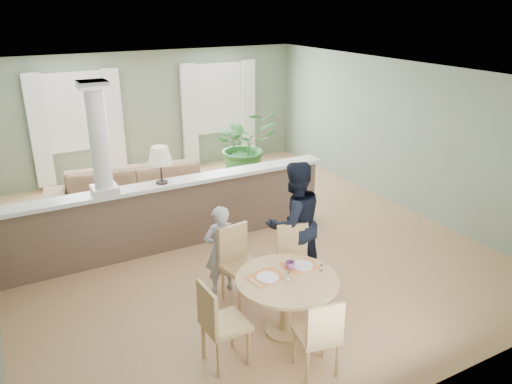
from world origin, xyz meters
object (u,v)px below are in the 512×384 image
chair_far_boy (239,260)px  child_person (220,249)px  dining_table (287,289)px  houseplant (245,145)px  chair_far_man (295,258)px  chair_near (320,334)px  man_person (294,223)px  sofa (138,197)px  chair_side (219,321)px

chair_far_boy → child_person: (-0.13, 0.28, 0.06)m
dining_table → chair_far_boy: 0.92m
houseplant → chair_far_man: houseplant is taller
chair_near → man_person: man_person is taller
chair_near → houseplant: bearing=-99.9°
sofa → chair_far_boy: chair_far_boy is taller
dining_table → man_person: (0.71, 0.96, 0.30)m
houseplant → chair_near: bearing=-110.4°
chair_near → dining_table: bearing=-86.4°
man_person → dining_table: bearing=53.4°
dining_table → child_person: (-0.30, 1.18, 0.04)m
child_person → man_person: size_ratio=0.71×
dining_table → chair_near: chair_near is taller
chair_near → chair_side: size_ratio=0.93×
sofa → dining_table: (0.61, -3.94, 0.12)m
sofa → man_person: (1.32, -2.98, 0.42)m
sofa → chair_near: chair_near is taller
sofa → dining_table: sofa is taller
sofa → chair_side: chair_side is taller
sofa → dining_table: 3.99m
dining_table → chair_side: (-0.93, -0.15, -0.03)m
chair_far_boy → dining_table: bearing=-87.7°
chair_side → man_person: bearing=-58.2°
chair_near → child_person: 1.99m
sofa → child_person: bearing=-74.2°
dining_table → chair_side: 0.95m
chair_far_boy → chair_side: chair_far_boy is taller
chair_side → houseplant: bearing=-32.2°
chair_far_boy → child_person: child_person is taller
chair_far_man → chair_side: bearing=-137.5°
sofa → chair_far_boy: (0.45, -3.03, 0.10)m
chair_near → child_person: size_ratio=0.75×
dining_table → chair_near: bearing=-96.9°
sofa → chair_near: (0.52, -4.73, 0.05)m
sofa → man_person: 3.28m
dining_table → chair_side: size_ratio=1.20×
chair_far_man → child_person: (-0.82, 0.55, 0.08)m
houseplant → man_person: (-1.38, -4.12, 0.10)m
chair_far_man → chair_near: (-0.61, -1.43, -0.03)m
sofa → chair_far_man: size_ratio=3.19×
child_person → houseplant: bearing=-119.7°
sofa → dining_table: bearing=-71.8°
child_person → man_person: bearing=169.3°
chair_far_boy → chair_far_man: (0.68, -0.27, -0.02)m
child_person → sofa: bearing=-81.7°
chair_far_man → chair_side: 1.65m
dining_table → chair_far_man: size_ratio=1.22×
dining_table → sofa: bearing=98.9°
dining_table → child_person: child_person is taller
chair_side → sofa: bearing=-6.7°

